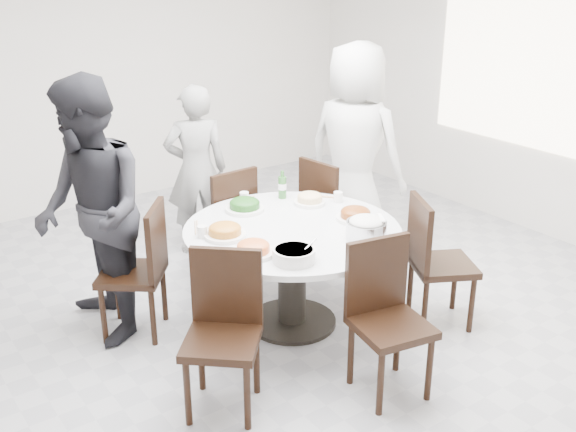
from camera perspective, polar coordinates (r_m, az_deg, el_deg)
floor at (r=5.13m, az=-2.01°, el=-7.98°), size 6.00×6.00×0.01m
wall_back at (r=7.25m, az=-15.70°, el=11.81°), size 6.00×0.01×2.80m
wall_right at (r=6.70m, az=20.10°, el=10.57°), size 0.01×6.00×2.80m
window at (r=6.67m, az=20.11°, el=11.39°), size 0.04×2.20×1.40m
dining_table at (r=4.79m, az=0.35°, el=-5.14°), size 1.50×1.50×0.75m
chair_ne at (r=5.69m, az=3.88°, el=0.37°), size 0.47×0.47×0.95m
chair_n at (r=5.49m, az=-5.60°, el=-0.49°), size 0.45×0.45×0.95m
chair_nw at (r=4.77m, az=-13.11°, el=-4.54°), size 0.59×0.59×0.95m
chair_sw at (r=3.90m, az=-5.65°, el=-10.25°), size 0.59×0.59×0.95m
chair_s at (r=4.07m, az=8.78°, el=-8.97°), size 0.49×0.49×0.95m
chair_se at (r=4.89m, az=13.00°, el=-3.83°), size 0.57×0.57×0.95m
diner_right at (r=5.83m, az=5.66°, el=5.52°), size 0.88×1.06×1.85m
diner_middle at (r=5.92m, az=-7.76°, el=3.86°), size 0.64×0.53×1.50m
diner_left at (r=4.64m, az=-16.33°, el=0.24°), size 0.77×0.94×1.82m
dish_greens at (r=4.93m, az=-3.69°, el=0.85°), size 0.28×0.28×0.07m
dish_pale at (r=5.06m, az=1.85°, el=1.36°), size 0.24×0.24×0.06m
dish_orange at (r=4.49m, az=-5.36°, el=-1.34°), size 0.28×0.28×0.08m
dish_redbrown at (r=4.77m, az=5.72°, el=0.04°), size 0.27×0.27×0.07m
dish_tofu at (r=4.21m, az=-2.95°, el=-2.87°), size 0.26×0.26×0.07m
rice_bowl at (r=4.47m, az=6.64°, el=-1.18°), size 0.27×0.27×0.12m
soup_bowl at (r=4.12m, az=0.51°, el=-3.32°), size 0.27×0.27×0.08m
beverage_bottle at (r=5.16m, az=-0.49°, el=2.68°), size 0.06×0.06×0.22m
tea_cups at (r=5.08m, az=-3.96°, el=1.50°), size 0.07×0.07×0.08m
chopsticks at (r=5.18m, az=-4.03°, el=1.49°), size 0.24×0.04×0.01m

